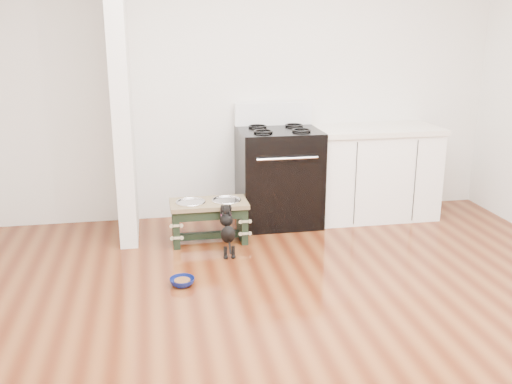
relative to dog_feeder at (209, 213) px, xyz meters
name	(u,v)px	position (x,y,z in m)	size (l,w,h in m)	color
ground	(314,337)	(0.47, -1.75, -0.27)	(5.00, 5.00, 0.00)	#4A1D0D
room_shell	(323,72)	(0.47, -1.75, 1.35)	(5.00, 5.00, 5.00)	silver
partition_wall	(121,87)	(-0.71, 0.35, 1.08)	(0.15, 0.80, 2.70)	silver
oven_range	(278,175)	(0.72, 0.41, 0.21)	(0.76, 0.69, 1.14)	black
cabinet_run	(374,172)	(1.70, 0.43, 0.19)	(1.24, 0.64, 0.91)	white
dog_feeder	(209,213)	(0.00, 0.00, 0.00)	(0.68, 0.36, 0.39)	black
puppy	(227,228)	(0.12, -0.31, -0.04)	(0.12, 0.35, 0.41)	black
floor_bowl	(182,282)	(-0.30, -0.86, -0.24)	(0.19, 0.19, 0.06)	#0C1656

